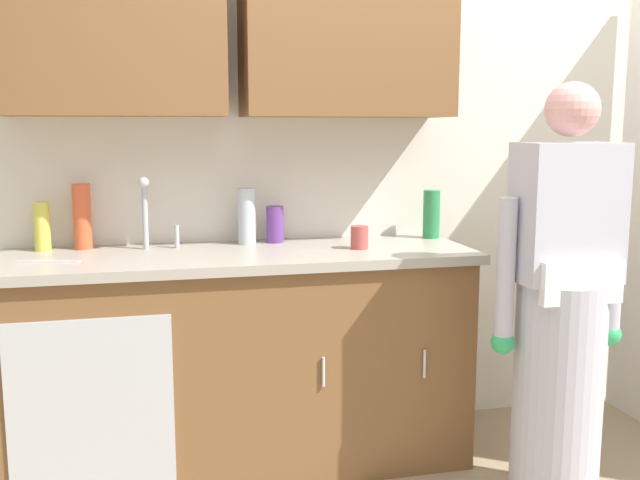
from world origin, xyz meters
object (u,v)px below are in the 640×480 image
(bottle_soap, at_px, (247,216))
(bottle_cleaner_spray, at_px, (275,224))
(bottle_dish_liquid, at_px, (431,214))
(person_at_sink, at_px, (561,329))
(sink, at_px, (156,258))
(bottle_water_short, at_px, (82,217))
(cup_by_sink, at_px, (359,237))
(knife_on_counter, at_px, (48,262))
(bottle_water_tall, at_px, (42,226))

(bottle_soap, relative_size, bottle_cleaner_spray, 1.51)
(bottle_dish_liquid, bearing_deg, person_at_sink, -73.38)
(sink, bearing_deg, bottle_dish_liquid, 7.19)
(bottle_water_short, relative_size, cup_by_sink, 2.83)
(person_at_sink, height_order, bottle_soap, person_at_sink)
(bottle_water_short, distance_m, bottle_cleaner_spray, 0.83)
(bottle_dish_liquid, bearing_deg, bottle_water_short, 178.15)
(bottle_water_short, height_order, bottle_cleaner_spray, bottle_water_short)
(sink, distance_m, bottle_dish_liquid, 1.28)
(sink, xyz_separation_m, knife_on_counter, (-0.41, -0.08, 0.02))
(knife_on_counter, bearing_deg, bottle_water_tall, 114.81)
(sink, height_order, person_at_sink, person_at_sink)
(bottle_dish_liquid, bearing_deg, bottle_cleaner_spray, 177.25)
(bottle_dish_liquid, height_order, knife_on_counter, bottle_dish_liquid)
(sink, relative_size, bottle_water_tall, 2.42)
(knife_on_counter, bearing_deg, bottle_soap, 31.77)
(bottle_cleaner_spray, relative_size, bottle_water_tall, 0.80)
(bottle_dish_liquid, relative_size, bottle_cleaner_spray, 1.37)
(knife_on_counter, bearing_deg, bottle_cleaner_spray, 30.26)
(person_at_sink, xyz_separation_m, bottle_water_short, (-1.79, 0.81, 0.39))
(bottle_dish_liquid, xyz_separation_m, bottle_water_tall, (-1.73, 0.04, -0.01))
(sink, relative_size, bottle_soap, 2.01)
(person_at_sink, bearing_deg, bottle_soap, 144.46)
(person_at_sink, relative_size, knife_on_counter, 6.75)
(bottle_cleaner_spray, relative_size, cup_by_sink, 1.67)
(bottle_dish_liquid, xyz_separation_m, cup_by_sink, (-0.42, -0.22, -0.06))
(sink, height_order, bottle_dish_liquid, sink)
(person_at_sink, bearing_deg, bottle_water_short, 155.63)
(bottle_soap, bearing_deg, sink, -155.73)
(bottle_water_short, relative_size, knife_on_counter, 1.16)
(person_at_sink, distance_m, cup_by_sink, 0.89)
(sink, xyz_separation_m, bottle_dish_liquid, (1.27, 0.16, 0.13))
(cup_by_sink, bearing_deg, sink, 176.04)
(bottle_water_short, distance_m, knife_on_counter, 0.34)
(bottle_water_short, bearing_deg, bottle_dish_liquid, -1.85)
(bottle_soap, bearing_deg, bottle_dish_liquid, -1.34)
(sink, bearing_deg, bottle_soap, 24.27)
(sink, relative_size, cup_by_sink, 5.07)
(bottle_soap, distance_m, cup_by_sink, 0.52)
(knife_on_counter, bearing_deg, bottle_dish_liquid, 21.96)
(sink, height_order, bottle_water_tall, sink)
(sink, bearing_deg, bottle_water_tall, 156.43)
(bottle_water_short, height_order, bottle_water_tall, bottle_water_short)
(sink, distance_m, cup_by_sink, 0.86)
(bottle_cleaner_spray, relative_size, knife_on_counter, 0.69)
(bottle_dish_liquid, distance_m, cup_by_sink, 0.47)
(bottle_water_short, distance_m, cup_by_sink, 1.19)
(bottle_water_tall, bearing_deg, knife_on_counter, -78.92)
(sink, distance_m, person_at_sink, 1.63)
(bottle_soap, distance_m, bottle_cleaner_spray, 0.14)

